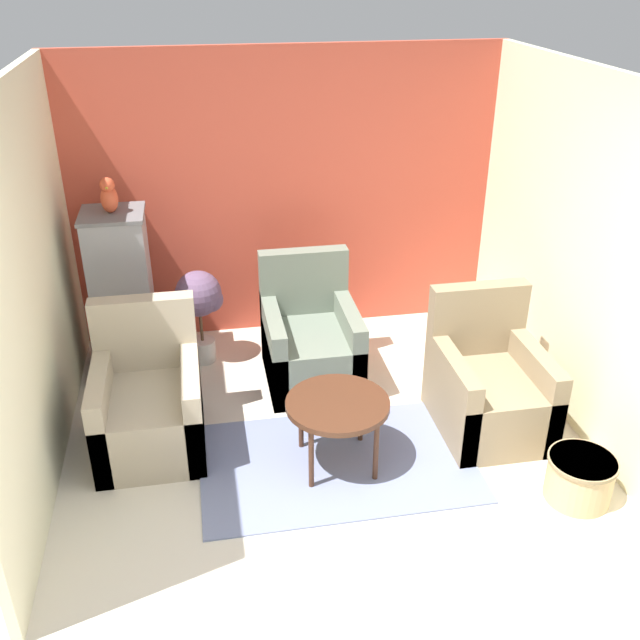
{
  "coord_description": "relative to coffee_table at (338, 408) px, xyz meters",
  "views": [
    {
      "loc": [
        -0.78,
        -2.69,
        3.15
      ],
      "look_at": [
        0.0,
        1.61,
        0.87
      ],
      "focal_mm": 40.0,
      "sensor_mm": 36.0,
      "label": 1
    }
  ],
  "objects": [
    {
      "name": "ground_plane",
      "position": [
        -0.03,
        -1.14,
        -0.46
      ],
      "size": [
        20.0,
        20.0,
        0.0
      ],
      "primitive_type": "plane",
      "color": "beige",
      "rests_on": "ground"
    },
    {
      "name": "wall_back_accent",
      "position": [
        -0.03,
        2.12,
        0.79
      ],
      "size": [
        3.78,
        0.06,
        2.5
      ],
      "color": "#C64C38",
      "rests_on": "ground_plane"
    },
    {
      "name": "wall_left",
      "position": [
        -1.89,
        0.48,
        0.79
      ],
      "size": [
        0.06,
        3.23,
        2.5
      ],
      "color": "beige",
      "rests_on": "ground_plane"
    },
    {
      "name": "wall_right",
      "position": [
        1.83,
        0.48,
        0.79
      ],
      "size": [
        0.06,
        3.23,
        2.5
      ],
      "color": "beige",
      "rests_on": "ground_plane"
    },
    {
      "name": "area_rug",
      "position": [
        0.0,
        0.0,
        -0.45
      ],
      "size": [
        1.88,
        1.18,
        0.01
      ],
      "color": "slate",
      "rests_on": "ground_plane"
    },
    {
      "name": "coffee_table",
      "position": [
        0.0,
        0.0,
        0.0
      ],
      "size": [
        0.69,
        0.69,
        0.51
      ],
      "color": "#472819",
      "rests_on": "ground_plane"
    },
    {
      "name": "armchair_left",
      "position": [
        -1.25,
        0.47,
        -0.15
      ],
      "size": [
        0.73,
        0.87,
        1.0
      ],
      "color": "tan",
      "rests_on": "ground_plane"
    },
    {
      "name": "armchair_right",
      "position": [
        1.17,
        0.25,
        -0.15
      ],
      "size": [
        0.73,
        0.87,
        1.0
      ],
      "color": "#8E7A5B",
      "rests_on": "ground_plane"
    },
    {
      "name": "armchair_middle",
      "position": [
        0.01,
        1.14,
        -0.15
      ],
      "size": [
        0.73,
        0.87,
        1.0
      ],
      "color": "slate",
      "rests_on": "ground_plane"
    },
    {
      "name": "birdcage",
      "position": [
        -1.46,
        1.59,
        0.2
      ],
      "size": [
        0.59,
        0.59,
        1.37
      ],
      "color": "slate",
      "rests_on": "ground_plane"
    },
    {
      "name": "parrot",
      "position": [
        -1.46,
        1.59,
        1.03
      ],
      "size": [
        0.13,
        0.24,
        0.28
      ],
      "color": "#D14C2D",
      "rests_on": "birdcage"
    },
    {
      "name": "potted_plant",
      "position": [
        -0.86,
        1.57,
        0.1
      ],
      "size": [
        0.42,
        0.38,
        0.82
      ],
      "color": "beige",
      "rests_on": "ground_plane"
    },
    {
      "name": "wicker_basket",
      "position": [
        1.45,
        -0.62,
        -0.29
      ],
      "size": [
        0.44,
        0.44,
        0.31
      ],
      "color": "tan",
      "rests_on": "ground_plane"
    }
  ]
}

